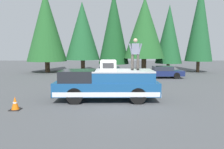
# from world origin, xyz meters

# --- Properties ---
(ground_plane) EXTENTS (90.00, 90.00, 0.00)m
(ground_plane) POSITION_xyz_m (0.00, 0.00, 0.00)
(ground_plane) COLOR #4C4F51
(pickup_truck) EXTENTS (2.01, 5.54, 1.65)m
(pickup_truck) POSITION_xyz_m (0.25, 0.53, 0.87)
(pickup_truck) COLOR navy
(pickup_truck) RESTS_ON ground
(compressor_unit) EXTENTS (0.65, 0.84, 0.56)m
(compressor_unit) POSITION_xyz_m (0.19, 0.44, 1.93)
(compressor_unit) COLOR silver
(compressor_unit) RESTS_ON pickup_truck
(person_on_truck_bed) EXTENTS (0.29, 0.72, 1.69)m
(person_on_truck_bed) POSITION_xyz_m (0.24, -1.00, 2.55)
(person_on_truck_bed) COLOR #423D38
(person_on_truck_bed) RESTS_ON pickup_truck
(parked_car_navy) EXTENTS (1.64, 4.10, 1.16)m
(parked_car_navy) POSITION_xyz_m (9.55, -4.73, 0.58)
(parked_car_navy) COLOR navy
(parked_car_navy) RESTS_ON ground
(parked_car_white) EXTENTS (1.64, 4.10, 1.16)m
(parked_car_white) POSITION_xyz_m (8.78, 0.49, 0.58)
(parked_car_white) COLOR white
(parked_car_white) RESTS_ON ground
(traffic_cone) EXTENTS (0.47, 0.47, 0.62)m
(traffic_cone) POSITION_xyz_m (-1.64, 4.67, 0.29)
(traffic_cone) COLOR black
(traffic_cone) RESTS_ON ground
(conifer_far_left) EXTENTS (3.21, 3.21, 10.82)m
(conifer_far_left) POSITION_xyz_m (14.95, -10.50, 6.09)
(conifer_far_left) COLOR #4C3826
(conifer_far_left) RESTS_ON ground
(conifer_left) EXTENTS (3.30, 3.30, 8.28)m
(conifer_left) POSITION_xyz_m (15.53, -6.97, 4.67)
(conifer_left) COLOR #4C3826
(conifer_left) RESTS_ON ground
(conifer_center_left) EXTENTS (4.72, 4.72, 8.79)m
(conifer_center_left) POSITION_xyz_m (13.82, -3.63, 5.27)
(conifer_center_left) COLOR #4C3826
(conifer_center_left) RESTS_ON ground
(conifer_center_right) EXTENTS (3.73, 3.73, 9.83)m
(conifer_center_right) POSITION_xyz_m (15.18, -0.11, 5.43)
(conifer_center_right) COLOR #4C3826
(conifer_center_right) RESTS_ON ground
(conifer_right) EXTENTS (4.27, 4.27, 8.63)m
(conifer_right) POSITION_xyz_m (15.59, 3.77, 5.07)
(conifer_right) COLOR #4C3826
(conifer_right) RESTS_ON ground
(conifer_far_right) EXTENTS (4.76, 4.76, 9.85)m
(conifer_far_right) POSITION_xyz_m (15.10, 8.09, 5.60)
(conifer_far_right) COLOR #4C3826
(conifer_far_right) RESTS_ON ground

